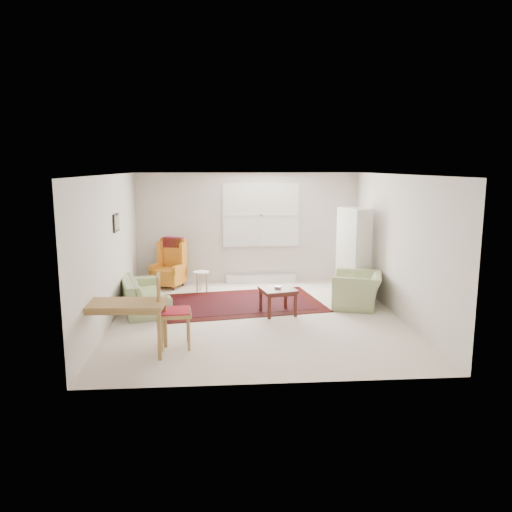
{
  "coord_description": "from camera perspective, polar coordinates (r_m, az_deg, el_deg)",
  "views": [
    {
      "loc": [
        -0.68,
        -8.48,
        2.64
      ],
      "look_at": [
        0.0,
        0.3,
        1.05
      ],
      "focal_mm": 35.0,
      "sensor_mm": 36.0,
      "label": 1
    }
  ],
  "objects": [
    {
      "name": "coffee_table",
      "position": [
        9.04,
        2.5,
        -5.17
      ],
      "size": [
        0.7,
        0.7,
        0.48
      ],
      "primitive_type": null,
      "rotation": [
        0.0,
        0.0,
        0.23
      ],
      "color": "#481B16",
      "rests_on": "ground"
    },
    {
      "name": "desk_chair",
      "position": [
        7.44,
        -9.31,
        -6.21
      ],
      "size": [
        0.52,
        0.52,
        1.1
      ],
      "primitive_type": null,
      "rotation": [
        0.0,
        0.0,
        1.66
      ],
      "color": "olive",
      "rests_on": "ground"
    },
    {
      "name": "stool",
      "position": [
        10.66,
        -6.28,
        -2.93
      ],
      "size": [
        0.41,
        0.41,
        0.45
      ],
      "primitive_type": null,
      "rotation": [
        0.0,
        0.0,
        -0.28
      ],
      "color": "white",
      "rests_on": "ground"
    },
    {
      "name": "wingback_chair",
      "position": [
        11.09,
        -10.02,
        -0.83
      ],
      "size": [
        0.83,
        0.85,
        1.09
      ],
      "primitive_type": null,
      "rotation": [
        0.0,
        0.0,
        -0.39
      ],
      "color": "orange",
      "rests_on": "ground"
    },
    {
      "name": "sofa",
      "position": [
        9.66,
        -12.78,
        -3.48
      ],
      "size": [
        1.25,
        2.08,
        0.78
      ],
      "primitive_type": "imported",
      "rotation": [
        0.0,
        0.0,
        1.84
      ],
      "color": "#8E9F6A",
      "rests_on": "ground"
    },
    {
      "name": "armchair",
      "position": [
        9.66,
        11.5,
        -3.43
      ],
      "size": [
        1.15,
        1.23,
        0.79
      ],
      "primitive_type": "imported",
      "rotation": [
        0.0,
        0.0,
        -1.88
      ],
      "color": "#8E9F6A",
      "rests_on": "ground"
    },
    {
      "name": "desk",
      "position": [
        7.38,
        -14.91,
        -7.97
      ],
      "size": [
        1.23,
        0.66,
        0.76
      ],
      "primitive_type": null,
      "rotation": [
        0.0,
        0.0,
        -0.05
      ],
      "color": "olive",
      "rests_on": "ground"
    },
    {
      "name": "room",
      "position": [
        8.83,
        0.17,
        1.22
      ],
      "size": [
        5.04,
        5.54,
        2.51
      ],
      "color": "beige",
      "rests_on": "ground"
    },
    {
      "name": "cabinet",
      "position": [
        10.42,
        11.11,
        0.44
      ],
      "size": [
        0.6,
        0.81,
        1.81
      ],
      "primitive_type": null,
      "rotation": [
        0.0,
        0.0,
        0.34
      ],
      "color": "silver",
      "rests_on": "ground"
    },
    {
      "name": "rug",
      "position": [
        9.78,
        -1.85,
        -5.34
      ],
      "size": [
        3.38,
        2.46,
        0.03
      ],
      "primitive_type": null,
      "rotation": [
        0.0,
        0.0,
        0.16
      ],
      "color": "black",
      "rests_on": "ground"
    }
  ]
}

